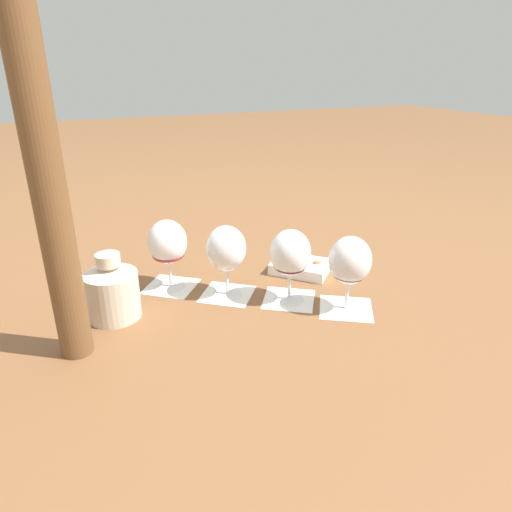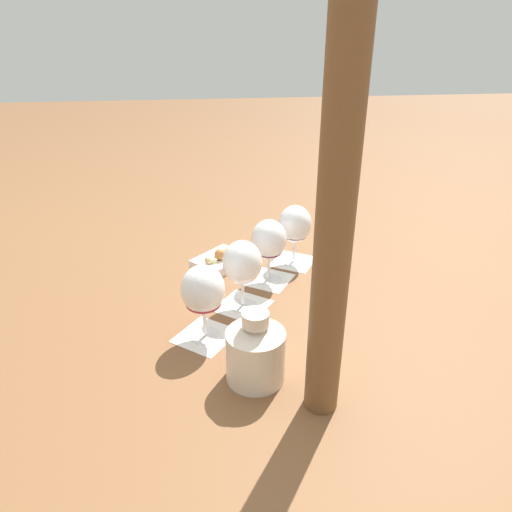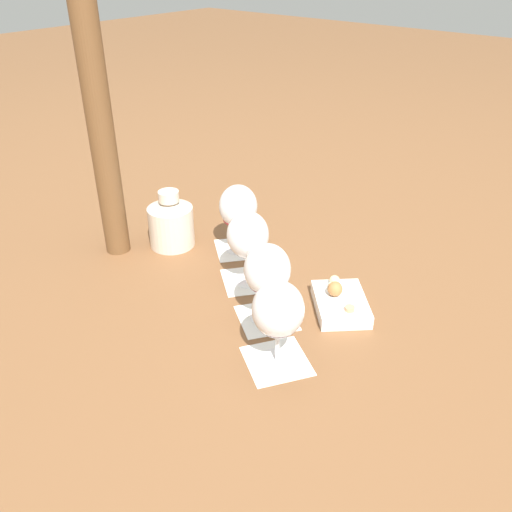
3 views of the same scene
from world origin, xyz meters
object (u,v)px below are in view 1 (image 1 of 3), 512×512
wine_glass_0 (168,245)px  snack_dish (300,266)px  wine_glass_1 (226,251)px  ceramic_vase (112,290)px  wine_glass_3 (350,264)px  umbrella_pole (25,60)px  wine_glass_2 (290,256)px

wine_glass_0 → snack_dish: size_ratio=0.96×
wine_glass_1 → ceramic_vase: size_ratio=1.16×
wine_glass_3 → umbrella_pole: (-0.57, 0.08, 0.41)m
wine_glass_1 → wine_glass_3: bearing=-38.7°
wine_glass_0 → wine_glass_3: size_ratio=1.00×
wine_glass_2 → umbrella_pole: size_ratio=0.17×
umbrella_pole → wine_glass_2: bearing=1.8°
wine_glass_1 → ceramic_vase: (-0.26, 0.01, -0.05)m
wine_glass_1 → snack_dish: (0.22, 0.04, -0.09)m
wine_glass_3 → snack_dish: size_ratio=0.96×
umbrella_pole → snack_dish: bearing=13.8°
wine_glass_0 → umbrella_pole: umbrella_pole is taller
wine_glass_0 → wine_glass_1: 0.15m
wine_glass_1 → umbrella_pole: size_ratio=0.17×
wine_glass_0 → ceramic_vase: 0.18m
ceramic_vase → umbrella_pole: bearing=-129.3°
umbrella_pole → wine_glass_0: bearing=39.9°
wine_glass_3 → umbrella_pole: 0.70m
wine_glass_2 → ceramic_vase: (-0.38, 0.09, -0.05)m
wine_glass_0 → wine_glass_3: same height
wine_glass_1 → ceramic_vase: 0.27m
wine_glass_2 → ceramic_vase: 0.40m
wine_glass_1 → snack_dish: wine_glass_1 is taller
wine_glass_2 → wine_glass_3: bearing=-43.2°
ceramic_vase → snack_dish: bearing=4.0°
snack_dish → wine_glass_2: bearing=-128.5°
wine_glass_2 → wine_glass_3: size_ratio=1.00×
wine_glass_2 → wine_glass_3: same height
wine_glass_2 → wine_glass_0: bearing=142.4°
wine_glass_3 → snack_dish: bearing=89.5°
wine_glass_1 → wine_glass_2: bearing=-34.6°
snack_dish → wine_glass_1: bearing=-169.7°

